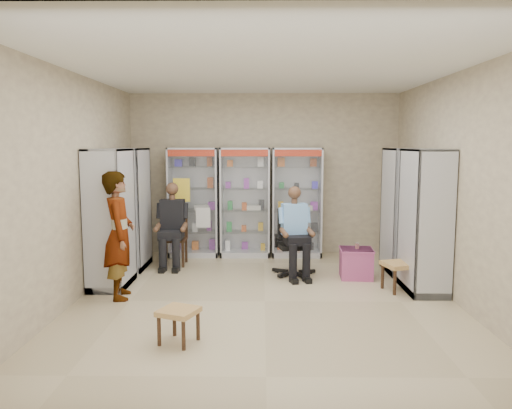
{
  "coord_description": "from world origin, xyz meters",
  "views": [
    {
      "loc": [
        -0.04,
        -6.39,
        2.07
      ],
      "look_at": [
        -0.13,
        0.7,
        1.21
      ],
      "focal_mm": 35.0,
      "sensor_mm": 36.0,
      "label": 1
    }
  ],
  "objects_px": {
    "cabinet_back_right": "(297,202)",
    "standing_man": "(119,235)",
    "wooden_chair": "(174,238)",
    "pink_trunk": "(356,263)",
    "woven_stool_a": "(399,277)",
    "cabinet_left_far": "(130,209)",
    "cabinet_back_left": "(194,202)",
    "cabinet_right_near": "(425,221)",
    "cabinet_right_far": "(403,211)",
    "cabinet_left_near": "(110,218)",
    "seated_shopkeeper": "(294,234)",
    "office_chair": "(294,242)",
    "woven_stool_b": "(179,326)"
  },
  "relations": [
    {
      "from": "cabinet_back_right",
      "to": "standing_man",
      "type": "height_order",
      "value": "cabinet_back_right"
    },
    {
      "from": "wooden_chair",
      "to": "pink_trunk",
      "type": "bearing_deg",
      "value": -15.28
    },
    {
      "from": "wooden_chair",
      "to": "woven_stool_a",
      "type": "height_order",
      "value": "wooden_chair"
    },
    {
      "from": "cabinet_left_far",
      "to": "woven_stool_a",
      "type": "height_order",
      "value": "cabinet_left_far"
    },
    {
      "from": "cabinet_back_left",
      "to": "cabinet_back_right",
      "type": "relative_size",
      "value": 1.0
    },
    {
      "from": "cabinet_right_near",
      "to": "cabinet_right_far",
      "type": "bearing_deg",
      "value": 0.0
    },
    {
      "from": "cabinet_right_near",
      "to": "cabinet_left_far",
      "type": "height_order",
      "value": "same"
    },
    {
      "from": "pink_trunk",
      "to": "standing_man",
      "type": "distance_m",
      "value": 3.58
    },
    {
      "from": "cabinet_left_near",
      "to": "seated_shopkeeper",
      "type": "bearing_deg",
      "value": 102.96
    },
    {
      "from": "cabinet_right_far",
      "to": "wooden_chair",
      "type": "xyz_separation_m",
      "value": [
        -3.78,
        0.4,
        -0.53
      ]
    },
    {
      "from": "wooden_chair",
      "to": "standing_man",
      "type": "distance_m",
      "value": 1.93
    },
    {
      "from": "wooden_chair",
      "to": "seated_shopkeeper",
      "type": "xyz_separation_m",
      "value": [
        2.01,
        -0.68,
        0.19
      ]
    },
    {
      "from": "cabinet_back_right",
      "to": "pink_trunk",
      "type": "relative_size",
      "value": 4.18
    },
    {
      "from": "cabinet_back_right",
      "to": "cabinet_right_near",
      "type": "xyz_separation_m",
      "value": [
        1.63,
        -2.23,
        0.0
      ]
    },
    {
      "from": "cabinet_back_left",
      "to": "cabinet_back_right",
      "type": "bearing_deg",
      "value": 0.0
    },
    {
      "from": "cabinet_back_right",
      "to": "wooden_chair",
      "type": "xyz_separation_m",
      "value": [
        -2.15,
        -0.73,
        -0.53
      ]
    },
    {
      "from": "cabinet_back_right",
      "to": "seated_shopkeeper",
      "type": "height_order",
      "value": "cabinet_back_right"
    },
    {
      "from": "cabinet_left_far",
      "to": "seated_shopkeeper",
      "type": "bearing_deg",
      "value": 79.87
    },
    {
      "from": "cabinet_back_right",
      "to": "cabinet_right_near",
      "type": "relative_size",
      "value": 1.0
    },
    {
      "from": "cabinet_right_far",
      "to": "pink_trunk",
      "type": "height_order",
      "value": "cabinet_right_far"
    },
    {
      "from": "cabinet_back_right",
      "to": "wooden_chair",
      "type": "relative_size",
      "value": 2.13
    },
    {
      "from": "pink_trunk",
      "to": "woven_stool_a",
      "type": "height_order",
      "value": "pink_trunk"
    },
    {
      "from": "cabinet_right_far",
      "to": "cabinet_left_near",
      "type": "height_order",
      "value": "same"
    },
    {
      "from": "wooden_chair",
      "to": "cabinet_right_far",
      "type": "bearing_deg",
      "value": -6.04
    },
    {
      "from": "seated_shopkeeper",
      "to": "woven_stool_a",
      "type": "relative_size",
      "value": 3.24
    },
    {
      "from": "cabinet_back_left",
      "to": "cabinet_left_far",
      "type": "distance_m",
      "value": 1.32
    },
    {
      "from": "cabinet_right_near",
      "to": "wooden_chair",
      "type": "xyz_separation_m",
      "value": [
        -3.78,
        1.5,
        -0.53
      ]
    },
    {
      "from": "cabinet_left_far",
      "to": "standing_man",
      "type": "bearing_deg",
      "value": 9.64
    },
    {
      "from": "wooden_chair",
      "to": "standing_man",
      "type": "height_order",
      "value": "standing_man"
    },
    {
      "from": "cabinet_back_left",
      "to": "seated_shopkeeper",
      "type": "distance_m",
      "value": 2.28
    },
    {
      "from": "cabinet_back_left",
      "to": "standing_man",
      "type": "bearing_deg",
      "value": -104.15
    },
    {
      "from": "cabinet_back_left",
      "to": "woven_stool_a",
      "type": "distance_m",
      "value": 3.98
    },
    {
      "from": "wooden_chair",
      "to": "pink_trunk",
      "type": "height_order",
      "value": "wooden_chair"
    },
    {
      "from": "cabinet_right_near",
      "to": "cabinet_left_far",
      "type": "xyz_separation_m",
      "value": [
        -4.46,
        1.3,
        0.0
      ]
    },
    {
      "from": "standing_man",
      "to": "office_chair",
      "type": "bearing_deg",
      "value": -75.41
    },
    {
      "from": "pink_trunk",
      "to": "standing_man",
      "type": "relative_size",
      "value": 0.28
    },
    {
      "from": "cabinet_left_near",
      "to": "office_chair",
      "type": "height_order",
      "value": "cabinet_left_near"
    },
    {
      "from": "cabinet_right_far",
      "to": "office_chair",
      "type": "height_order",
      "value": "cabinet_right_far"
    },
    {
      "from": "cabinet_back_left",
      "to": "cabinet_left_far",
      "type": "relative_size",
      "value": 1.0
    },
    {
      "from": "pink_trunk",
      "to": "standing_man",
      "type": "height_order",
      "value": "standing_man"
    },
    {
      "from": "cabinet_right_far",
      "to": "office_chair",
      "type": "bearing_deg",
      "value": 97.44
    },
    {
      "from": "office_chair",
      "to": "pink_trunk",
      "type": "bearing_deg",
      "value": -21.82
    },
    {
      "from": "seated_shopkeeper",
      "to": "office_chair",
      "type": "bearing_deg",
      "value": 78.86
    },
    {
      "from": "cabinet_back_left",
      "to": "cabinet_right_far",
      "type": "xyz_separation_m",
      "value": [
        3.53,
        -1.13,
        0.0
      ]
    },
    {
      "from": "cabinet_back_left",
      "to": "woven_stool_b",
      "type": "height_order",
      "value": "cabinet_back_left"
    },
    {
      "from": "cabinet_right_far",
      "to": "cabinet_right_near",
      "type": "height_order",
      "value": "same"
    },
    {
      "from": "cabinet_right_far",
      "to": "cabinet_left_far",
      "type": "relative_size",
      "value": 1.0
    },
    {
      "from": "office_chair",
      "to": "pink_trunk",
      "type": "distance_m",
      "value": 1.02
    },
    {
      "from": "standing_man",
      "to": "cabinet_left_far",
      "type": "bearing_deg",
      "value": -2.56
    },
    {
      "from": "cabinet_back_right",
      "to": "pink_trunk",
      "type": "xyz_separation_m",
      "value": [
        0.82,
        -1.54,
        -0.77
      ]
    }
  ]
}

